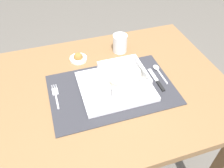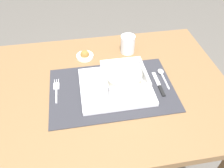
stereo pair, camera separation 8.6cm
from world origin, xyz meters
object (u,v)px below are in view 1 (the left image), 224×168
(condiment_saucer, at_px, (78,58))
(drinking_glass, at_px, (120,44))
(porridge_bowl, at_px, (123,77))
(spoon, at_px, (157,69))
(butter_knife, at_px, (157,81))
(fork, at_px, (56,94))
(dining_table, at_px, (104,106))

(condiment_saucer, bearing_deg, drinking_glass, 2.79)
(porridge_bowl, bearing_deg, condiment_saucer, 122.47)
(porridge_bowl, height_order, spoon, porridge_bowl)
(porridge_bowl, height_order, condiment_saucer, porridge_bowl)
(butter_knife, bearing_deg, drinking_glass, 110.44)
(spoon, bearing_deg, fork, -177.93)
(fork, bearing_deg, spoon, 6.26)
(spoon, distance_m, drinking_glass, 0.21)
(porridge_bowl, distance_m, drinking_glass, 0.23)
(dining_table, distance_m, butter_knife, 0.24)
(dining_table, height_order, condiment_saucer, condiment_saucer)
(fork, height_order, drinking_glass, drinking_glass)
(porridge_bowl, height_order, drinking_glass, drinking_glass)
(dining_table, xyz_separation_m, drinking_glass, (0.14, 0.21, 0.15))
(drinking_glass, bearing_deg, fork, -148.59)
(dining_table, bearing_deg, fork, 176.64)
(butter_knife, height_order, condiment_saucer, condiment_saucer)
(drinking_glass, relative_size, condiment_saucer, 1.09)
(condiment_saucer, bearing_deg, porridge_bowl, -57.53)
(fork, xyz_separation_m, condiment_saucer, (0.12, 0.19, 0.01))
(condiment_saucer, bearing_deg, butter_knife, -41.52)
(dining_table, height_order, porridge_bowl, porridge_bowl)
(drinking_glass, xyz_separation_m, condiment_saucer, (-0.20, -0.01, -0.03))
(fork, height_order, butter_knife, butter_knife)
(condiment_saucer, bearing_deg, fork, -123.86)
(spoon, relative_size, butter_knife, 0.90)
(spoon, height_order, drinking_glass, drinking_glass)
(porridge_bowl, height_order, butter_knife, porridge_bowl)
(porridge_bowl, xyz_separation_m, condiment_saucer, (-0.13, 0.21, -0.03))
(butter_knife, bearing_deg, fork, 176.97)
(butter_knife, relative_size, condiment_saucer, 1.75)
(fork, bearing_deg, drinking_glass, 35.80)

